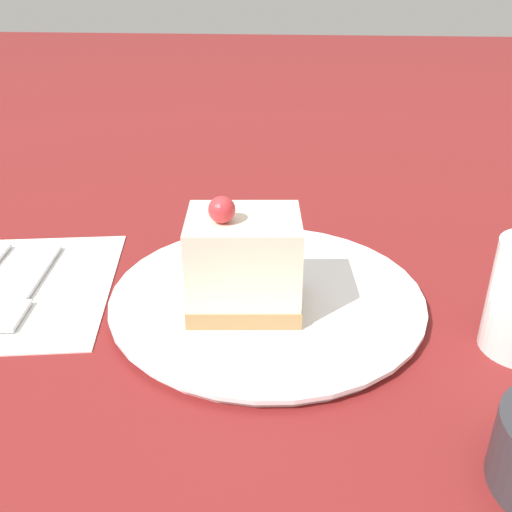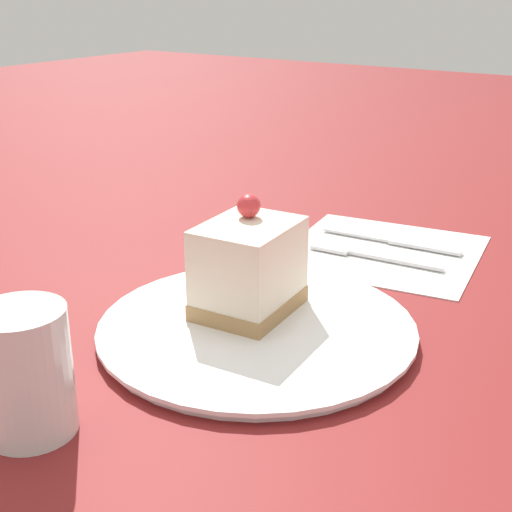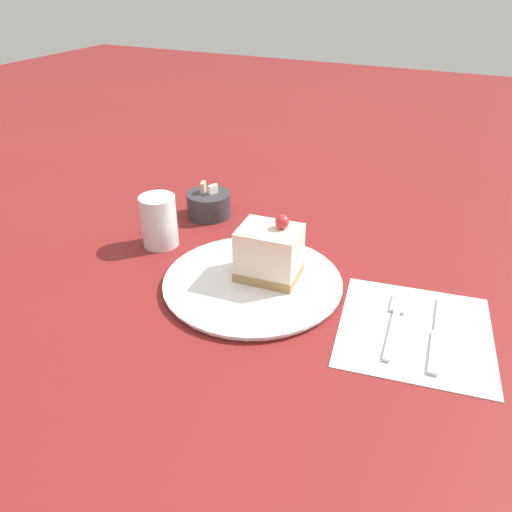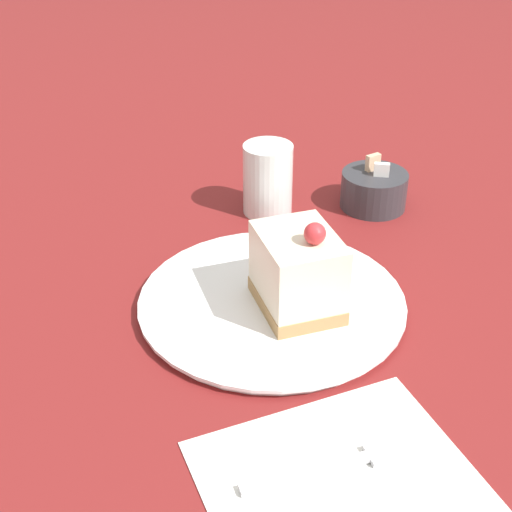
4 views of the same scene
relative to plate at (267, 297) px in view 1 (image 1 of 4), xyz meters
The scene contains 5 objects.
ground_plane 0.04m from the plate, 36.79° to the right, with size 4.00×4.00×0.00m, color maroon.
plate is the anchor object (origin of this frame).
cake_slice 0.06m from the plate, 49.06° to the left, with size 0.10×0.08×0.11m.
napkin 0.26m from the plate, ahead, with size 0.24×0.24×0.00m.
fork 0.23m from the plate, ahead, with size 0.03×0.16×0.00m.
Camera 1 is at (-0.05, 0.47, 0.29)m, focal length 40.00 mm.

